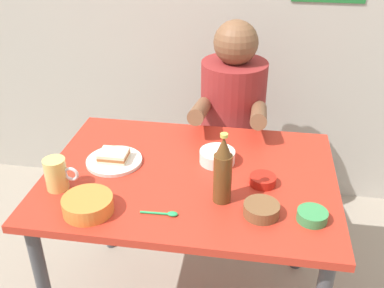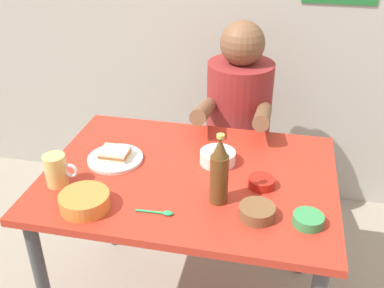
{
  "view_description": "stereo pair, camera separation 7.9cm",
  "coord_description": "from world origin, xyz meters",
  "px_view_note": "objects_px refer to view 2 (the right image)",
  "views": [
    {
      "loc": [
        0.23,
        -1.4,
        1.68
      ],
      "look_at": [
        0.0,
        0.05,
        0.84
      ],
      "focal_mm": 41.81,
      "sensor_mm": 36.0,
      "label": 1
    },
    {
      "loc": [
        0.31,
        -1.39,
        1.68
      ],
      "look_at": [
        0.0,
        0.05,
        0.84
      ],
      "focal_mm": 41.81,
      "sensor_mm": 36.0,
      "label": 2
    }
  ],
  "objects_px": {
    "stool": "(235,173)",
    "person_seated": "(239,104)",
    "rice_bowl_white": "(218,157)",
    "plate_orange": "(115,159)",
    "dining_table": "(189,193)",
    "beer_bottle": "(219,172)",
    "sandwich": "(115,153)",
    "beer_mug": "(57,170)"
  },
  "relations": [
    {
      "from": "dining_table",
      "to": "beer_mug",
      "type": "relative_size",
      "value": 8.73
    },
    {
      "from": "beer_bottle",
      "to": "dining_table",
      "type": "bearing_deg",
      "value": 132.47
    },
    {
      "from": "stool",
      "to": "beer_bottle",
      "type": "relative_size",
      "value": 1.72
    },
    {
      "from": "person_seated",
      "to": "rice_bowl_white",
      "type": "xyz_separation_m",
      "value": [
        -0.02,
        -0.52,
        0.0
      ]
    },
    {
      "from": "stool",
      "to": "beer_mug",
      "type": "distance_m",
      "value": 1.08
    },
    {
      "from": "person_seated",
      "to": "plate_orange",
      "type": "distance_m",
      "value": 0.73
    },
    {
      "from": "person_seated",
      "to": "beer_bottle",
      "type": "xyz_separation_m",
      "value": [
        0.02,
        -0.77,
        0.09
      ]
    },
    {
      "from": "plate_orange",
      "to": "beer_bottle",
      "type": "height_order",
      "value": "beer_bottle"
    },
    {
      "from": "plate_orange",
      "to": "rice_bowl_white",
      "type": "xyz_separation_m",
      "value": [
        0.4,
        0.07,
        0.02
      ]
    },
    {
      "from": "dining_table",
      "to": "plate_orange",
      "type": "relative_size",
      "value": 5.0
    },
    {
      "from": "person_seated",
      "to": "plate_orange",
      "type": "xyz_separation_m",
      "value": [
        -0.42,
        -0.59,
        -0.02
      ]
    },
    {
      "from": "stool",
      "to": "sandwich",
      "type": "distance_m",
      "value": 0.85
    },
    {
      "from": "dining_table",
      "to": "rice_bowl_white",
      "type": "height_order",
      "value": "rice_bowl_white"
    },
    {
      "from": "person_seated",
      "to": "plate_orange",
      "type": "relative_size",
      "value": 3.27
    },
    {
      "from": "plate_orange",
      "to": "sandwich",
      "type": "relative_size",
      "value": 2.0
    },
    {
      "from": "plate_orange",
      "to": "stool",
      "type": "bearing_deg",
      "value": 54.89
    },
    {
      "from": "sandwich",
      "to": "person_seated",
      "type": "bearing_deg",
      "value": 54.38
    },
    {
      "from": "plate_orange",
      "to": "beer_mug",
      "type": "xyz_separation_m",
      "value": [
        -0.14,
        -0.2,
        0.05
      ]
    },
    {
      "from": "beer_mug",
      "to": "beer_bottle",
      "type": "relative_size",
      "value": 0.48
    },
    {
      "from": "stool",
      "to": "rice_bowl_white",
      "type": "height_order",
      "value": "rice_bowl_white"
    },
    {
      "from": "person_seated",
      "to": "plate_orange",
      "type": "height_order",
      "value": "person_seated"
    },
    {
      "from": "plate_orange",
      "to": "beer_bottle",
      "type": "relative_size",
      "value": 0.84
    },
    {
      "from": "dining_table",
      "to": "rice_bowl_white",
      "type": "bearing_deg",
      "value": 46.19
    },
    {
      "from": "dining_table",
      "to": "beer_bottle",
      "type": "bearing_deg",
      "value": -47.53
    },
    {
      "from": "sandwich",
      "to": "beer_bottle",
      "type": "bearing_deg",
      "value": -21.83
    },
    {
      "from": "sandwich",
      "to": "beer_bottle",
      "type": "height_order",
      "value": "beer_bottle"
    },
    {
      "from": "person_seated",
      "to": "beer_bottle",
      "type": "height_order",
      "value": "person_seated"
    },
    {
      "from": "sandwich",
      "to": "stool",
      "type": "bearing_deg",
      "value": 54.89
    },
    {
      "from": "plate_orange",
      "to": "sandwich",
      "type": "bearing_deg",
      "value": 0.0
    },
    {
      "from": "dining_table",
      "to": "stool",
      "type": "xyz_separation_m",
      "value": [
        0.11,
        0.63,
        -0.3
      ]
    },
    {
      "from": "rice_bowl_white",
      "to": "plate_orange",
      "type": "bearing_deg",
      "value": -170.43
    },
    {
      "from": "sandwich",
      "to": "rice_bowl_white",
      "type": "bearing_deg",
      "value": 9.57
    },
    {
      "from": "stool",
      "to": "sandwich",
      "type": "height_order",
      "value": "sandwich"
    },
    {
      "from": "sandwich",
      "to": "beer_bottle",
      "type": "xyz_separation_m",
      "value": [
        0.44,
        -0.18,
        0.09
      ]
    },
    {
      "from": "person_seated",
      "to": "beer_mug",
      "type": "xyz_separation_m",
      "value": [
        -0.57,
        -0.79,
        0.03
      ]
    },
    {
      "from": "person_seated",
      "to": "sandwich",
      "type": "xyz_separation_m",
      "value": [
        -0.42,
        -0.59,
        0.01
      ]
    },
    {
      "from": "stool",
      "to": "person_seated",
      "type": "distance_m",
      "value": 0.42
    },
    {
      "from": "person_seated",
      "to": "beer_mug",
      "type": "distance_m",
      "value": 0.97
    },
    {
      "from": "stool",
      "to": "rice_bowl_white",
      "type": "bearing_deg",
      "value": -92.19
    },
    {
      "from": "stool",
      "to": "beer_mug",
      "type": "relative_size",
      "value": 3.57
    },
    {
      "from": "rice_bowl_white",
      "to": "dining_table",
      "type": "bearing_deg",
      "value": -133.81
    },
    {
      "from": "plate_orange",
      "to": "beer_mug",
      "type": "distance_m",
      "value": 0.25
    }
  ]
}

